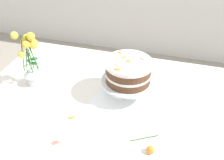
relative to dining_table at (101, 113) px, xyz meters
The scene contains 8 objects.
dining_table is the anchor object (origin of this frame).
linen_napkin 0.18m from the dining_table, 37.53° to the left, with size 0.32×0.32×0.00m, color white.
cake_stand 0.23m from the dining_table, 37.53° to the left, with size 0.29×0.29×0.10m.
layer_cake 0.29m from the dining_table, 37.54° to the left, with size 0.25×0.25×0.12m.
flower_vase 0.48m from the dining_table, behind, with size 0.12×0.11×0.34m.
fallen_rose 0.41m from the dining_table, 39.71° to the right, with size 0.12×0.12×0.04m.
loose_petal_0 0.21m from the dining_table, 122.86° to the right, with size 0.03×0.02×0.01m, color orange.
loose_petal_1 0.35m from the dining_table, 109.11° to the right, with size 0.04×0.02×0.00m, color #E56B51.
Camera 1 is at (0.31, -0.90, 1.58)m, focal length 36.88 mm.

